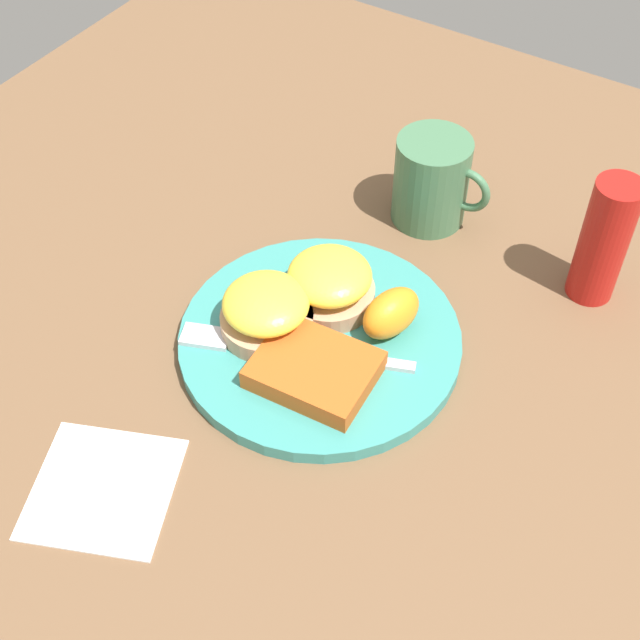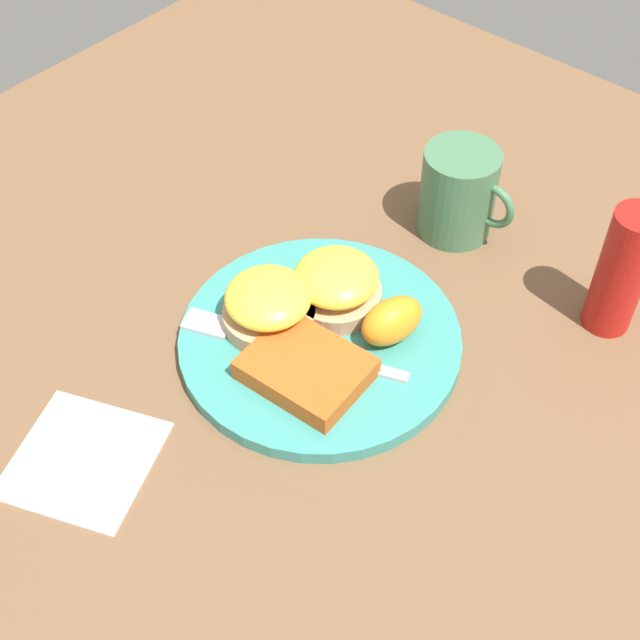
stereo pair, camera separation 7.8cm
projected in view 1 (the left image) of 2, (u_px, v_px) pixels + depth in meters
The scene contains 10 objects.
ground_plane at pixel (320, 345), 0.80m from camera, with size 1.10×1.10×0.00m, color brown.
plate at pixel (320, 340), 0.80m from camera, with size 0.25×0.25×0.01m, color teal.
sandwich_benedict_left at pixel (330, 283), 0.80m from camera, with size 0.08×0.08×0.05m.
sandwich_benedict_right at pixel (266, 311), 0.78m from camera, with size 0.08×0.08×0.05m.
hashbrown_patty at pixel (314, 370), 0.75m from camera, with size 0.10×0.08×0.02m, color #B8521B.
orange_wedge at pixel (391, 313), 0.78m from camera, with size 0.06×0.04×0.04m, color orange.
fork at pixel (281, 348), 0.78m from camera, with size 0.20×0.09×0.00m.
cup at pixel (428, 179), 0.89m from camera, with size 0.11×0.07×0.09m.
napkin at pixel (103, 488), 0.70m from camera, with size 0.11×0.11×0.00m, color white.
condiment_bottle at pixel (604, 241), 0.80m from camera, with size 0.04×0.04×0.13m, color #B21914.
Camera 1 is at (0.28, -0.44, 0.61)m, focal length 50.00 mm.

